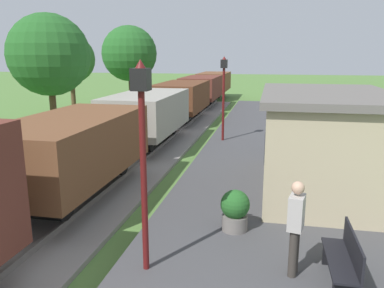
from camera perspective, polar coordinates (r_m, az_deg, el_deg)
The scene contains 10 objects.
freight_train at distance 19.46m, azimuth -4.24°, elevation 5.46°, with size 2.50×39.20×2.72m.
station_hut at distance 11.51m, azimuth 18.91°, elevation 0.49°, with size 3.50×5.80×2.78m.
bench_near_hut at distance 7.14m, azimuth 21.59°, elevation -15.44°, with size 0.42×1.50×0.91m.
person_waiting at distance 6.97m, azimuth 15.05°, elevation -11.44°, with size 0.32×0.42×1.71m.
potted_planter at distance 8.59m, azimuth 6.37°, elevation -9.61°, with size 0.64×0.64×0.92m.
lamp_post_near at distance 6.47m, azimuth -7.35°, elevation 2.08°, with size 0.28×0.28×3.70m.
lamp_post_far at distance 17.12m, azimuth 4.71°, elevation 8.95°, with size 0.28×0.28×3.70m.
tree_trackside_far at distance 17.62m, azimuth -20.37°, elevation 12.19°, with size 3.42×3.42×5.71m.
tree_field_left at distance 25.57m, azimuth -17.47°, elevation 11.85°, with size 2.97×2.97×5.24m.
tree_field_distant at distance 31.14m, azimuth -9.24°, elevation 13.04°, with size 4.26×4.26×6.23m.
Camera 1 is at (2.90, -2.45, 4.02)m, focal length 36.13 mm.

